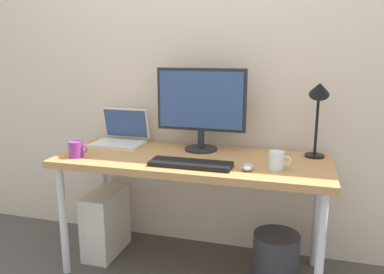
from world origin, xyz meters
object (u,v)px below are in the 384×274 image
Objects in this scene: coffee_mug at (76,149)px; laptop at (121,135)px; desk at (192,168)px; computer_tower at (106,222)px; desk_lamp at (319,101)px; glass_cup at (277,161)px; mouse at (248,167)px; wastebasket at (276,259)px; keyboard at (191,164)px; monitor at (201,104)px.

laptop is at bearing 74.31° from coffee_mug.
desk is 0.74m from computer_tower.
computer_tower is at bearing -173.82° from desk_lamp.
coffee_mug is 1.13m from glass_cup.
wastebasket is at bearing 42.38° from mouse.
desk_lamp is 4.06× the size of glass_cup.
keyboard is 0.45m from glass_cup.
mouse is at bearing -21.40° from laptop.
wastebasket is at bearing -10.86° from laptop.
desk_lamp is at bearing 6.18° from computer_tower.
mouse is (0.30, 0.01, 0.01)m from keyboard.
glass_cup is at bearing -12.20° from desk.
coffee_mug is (-1.32, -0.35, -0.28)m from desk_lamp.
monitor is 4.67× the size of coffee_mug.
desk reaches higher than wastebasket.
computer_tower is at bearing -111.26° from laptop.
monitor is at bearing 135.53° from mouse.
computer_tower is at bearing 176.57° from desk.
mouse is at bearing -137.62° from wastebasket.
mouse is 1.09m from computer_tower.
desk is 0.19m from keyboard.
desk_lamp is at bearing 0.07° from monitor.
coffee_mug reaches higher than computer_tower.
keyboard reaches higher than computer_tower.
mouse is 0.61m from wastebasket.
laptop is at bearing 148.40° from keyboard.
desk_lamp is at bearing 54.92° from glass_cup.
coffee_mug reaches higher than desk.
monitor is 0.44m from keyboard.
desk_lamp reaches higher than computer_tower.
monitor is 6.07× the size of mouse.
desk_lamp is 1.54× the size of wastebasket.
mouse is 0.77× the size of coffee_mug.
mouse is 0.15m from glass_cup.
wastebasket is at bearing -134.27° from desk_lamp.
desk_lamp is (0.67, 0.00, 0.04)m from monitor.
desk_lamp is 1.05× the size of keyboard.
monitor reaches higher than keyboard.
wastebasket is at bearing 18.83° from keyboard.
computer_tower is at bearing 177.66° from wastebasket.
glass_cup is 0.38× the size of wastebasket.
laptop reaches higher than desk.
monitor is 0.77m from coffee_mug.
keyboard is (0.03, -0.34, -0.27)m from monitor.
desk_lamp is 0.56m from mouse.
coffee_mug is at bearing -171.53° from wastebasket.
laptop reaches higher than computer_tower.
desk_lamp is 0.44m from glass_cup.
wastebasket is (-0.18, -0.18, -0.89)m from desk_lamp.
desk is 3.37× the size of desk_lamp.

